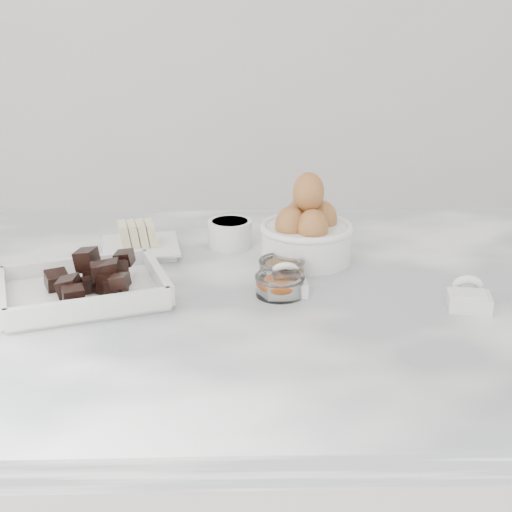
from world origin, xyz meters
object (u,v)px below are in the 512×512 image
at_px(butter_plate, 139,242).
at_px(honey_bowl, 282,269).
at_px(zest_bowl, 280,284).
at_px(sugar_ramekin, 230,232).
at_px(egg_bowl, 306,232).
at_px(chocolate_dish, 82,283).
at_px(vanilla_spoon, 286,282).
at_px(salt_spoon, 469,297).

xyz_separation_m(butter_plate, honey_bowl, (0.23, -0.12, -0.00)).
relative_size(honey_bowl, zest_bowl, 0.98).
bearing_deg(sugar_ramekin, butter_plate, -169.30).
height_order(egg_bowl, honey_bowl, egg_bowl).
xyz_separation_m(sugar_ramekin, honey_bowl, (0.08, -0.15, -0.01)).
relative_size(egg_bowl, zest_bowl, 2.09).
height_order(butter_plate, zest_bowl, butter_plate).
relative_size(sugar_ramekin, honey_bowl, 1.06).
bearing_deg(butter_plate, chocolate_dish, -106.62).
bearing_deg(zest_bowl, vanilla_spoon, 50.19).
height_order(butter_plate, vanilla_spoon, butter_plate).
bearing_deg(zest_bowl, salt_spoon, -10.49).
bearing_deg(chocolate_dish, egg_bowl, 24.05).
relative_size(butter_plate, honey_bowl, 2.00).
distance_m(chocolate_dish, honey_bowl, 0.29).
bearing_deg(chocolate_dish, salt_spoon, -4.44).
xyz_separation_m(honey_bowl, salt_spoon, (0.25, -0.11, -0.00)).
bearing_deg(chocolate_dish, sugar_ramekin, 46.43).
distance_m(butter_plate, sugar_ramekin, 0.15).
distance_m(chocolate_dish, sugar_ramekin, 0.30).
xyz_separation_m(chocolate_dish, egg_bowl, (0.33, 0.15, 0.02)).
relative_size(honey_bowl, salt_spoon, 0.92).
bearing_deg(salt_spoon, vanilla_spoon, 166.29).
distance_m(sugar_ramekin, egg_bowl, 0.14).
xyz_separation_m(honey_bowl, vanilla_spoon, (0.00, -0.05, -0.00)).
bearing_deg(sugar_ramekin, chocolate_dish, -133.57).
relative_size(zest_bowl, salt_spoon, 0.94).
height_order(butter_plate, egg_bowl, egg_bowl).
relative_size(butter_plate, zest_bowl, 1.96).
xyz_separation_m(butter_plate, salt_spoon, (0.48, -0.23, -0.00)).
bearing_deg(butter_plate, sugar_ramekin, 10.70).
xyz_separation_m(sugar_ramekin, vanilla_spoon, (0.08, -0.20, -0.01)).
distance_m(egg_bowl, honey_bowl, 0.10).
bearing_deg(salt_spoon, butter_plate, 154.31).
relative_size(egg_bowl, honey_bowl, 2.13).
xyz_separation_m(egg_bowl, honey_bowl, (-0.04, -0.08, -0.03)).
relative_size(butter_plate, egg_bowl, 0.94).
bearing_deg(egg_bowl, chocolate_dish, -155.95).
bearing_deg(chocolate_dish, vanilla_spoon, 3.70).
bearing_deg(vanilla_spoon, zest_bowl, -129.81).
distance_m(butter_plate, zest_bowl, 0.29).
distance_m(butter_plate, honey_bowl, 0.26).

